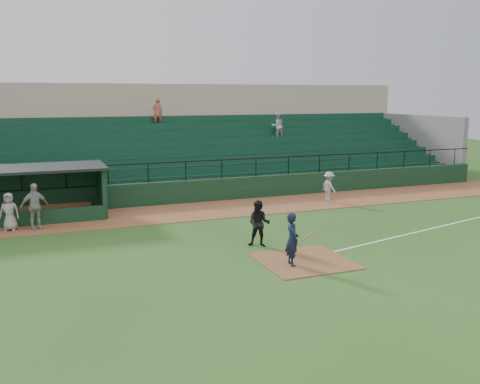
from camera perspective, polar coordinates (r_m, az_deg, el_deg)
name	(u,v)px	position (r m, az deg, el deg)	size (l,w,h in m)	color
ground	(291,253)	(19.29, 5.50, -6.59)	(90.00, 90.00, 0.00)	#2A501A
warning_track	(218,209)	(26.42, -2.39, -1.87)	(40.00, 4.00, 0.03)	brown
home_plate_dirt	(304,261)	(18.44, 6.92, -7.37)	(3.00, 3.00, 0.03)	brown
foul_line	(443,226)	(24.74, 20.97, -3.43)	(18.00, 0.09, 0.01)	white
stadium_structure	(174,148)	(34.09, -7.11, 4.72)	(38.00, 13.08, 6.40)	black
dugout	(4,191)	(26.35, -24.06, 0.12)	(8.90, 3.20, 2.42)	black
batter_at_plate	(292,239)	(17.70, 5.64, -5.10)	(1.05, 0.72, 1.81)	black
umpire	(259,224)	(19.86, 2.07, -3.42)	(0.85, 0.66, 1.75)	black
runner	(329,187)	(28.50, 9.56, 0.57)	(1.03, 0.59, 1.60)	#A39E98
dugout_player_a	(34,206)	(23.89, -21.26, -1.44)	(1.15, 0.48, 1.96)	#9D9793
dugout_player_b	(9,212)	(24.11, -23.59, -1.95)	(0.78, 0.51, 1.60)	gray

